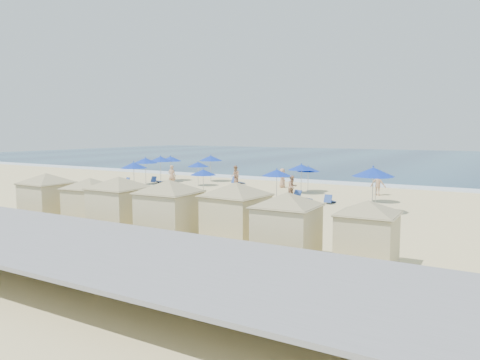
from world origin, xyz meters
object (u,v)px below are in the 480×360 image
cabana_2 (119,198)px  beachgoer_4 (282,178)px  umbrella_10 (376,174)px  umbrella_4 (211,158)px  umbrella_11 (373,172)px  umbrella_1 (145,160)px  beachgoer_1 (235,175)px  cabana_1 (90,196)px  umbrella_7 (301,167)px  beachgoer_3 (378,183)px  beachgoer_5 (292,187)px  umbrella_0 (160,159)px  umbrella_2 (171,159)px  cabana_6 (367,225)px  beachgoer_2 (236,186)px  umbrella_3 (134,165)px  umbrella_6 (203,172)px  umbrella_9 (308,169)px  beachgoer_0 (172,176)px  cabana_4 (236,207)px  cabana_0 (47,192)px  trash_bin (212,208)px  cabana_5 (287,218)px  umbrella_8 (277,173)px  umbrella_5 (198,164)px  cabana_3 (169,203)px

cabana_2 → beachgoer_4: (-1.40, 19.81, -0.87)m
cabana_2 → umbrella_10: cabana_2 is taller
umbrella_4 → umbrella_11: 19.87m
umbrella_1 → beachgoer_1: (7.14, 3.49, -1.25)m
cabana_1 → umbrella_7: (3.76, 16.75, 0.46)m
beachgoer_3 → beachgoer_5: bearing=47.1°
umbrella_0 → umbrella_2: (-0.06, 1.52, -0.06)m
cabana_1 → cabana_6: 13.41m
cabana_1 → beachgoer_2: (0.76, 12.25, -0.70)m
umbrella_2 → beachgoer_3: (19.56, -0.14, -1.20)m
umbrella_3 → beachgoer_2: 8.76m
umbrella_11 → beachgoer_1: (-13.96, 7.72, -1.52)m
umbrella_6 → umbrella_9: (5.01, 6.91, -0.04)m
cabana_6 → beachgoer_1: 25.00m
umbrella_3 → beachgoer_0: (0.31, 4.22, -1.15)m
umbrella_7 → cabana_4: bearing=-75.2°
beachgoer_0 → beachgoer_1: beachgoer_0 is taller
beachgoer_5 → beachgoer_1: bearing=84.5°
beachgoer_5 → cabana_0: bearing=-179.8°
trash_bin → cabana_2: size_ratio=0.16×
cabana_0 → umbrella_3: 12.55m
cabana_5 → umbrella_8: (-6.62, 12.44, 0.37)m
umbrella_5 → umbrella_10: bearing=-6.2°
trash_bin → umbrella_3: 12.03m
umbrella_3 → umbrella_10: umbrella_3 is taller
umbrella_9 → beachgoer_0: size_ratio=1.13×
beachgoer_2 → umbrella_2: bearing=-143.9°
umbrella_2 → beachgoer_5: 15.58m
cabana_3 → beachgoer_0: (-12.77, 15.78, -0.78)m
trash_bin → umbrella_2: (-13.54, 12.89, 1.70)m
umbrella_9 → beachgoer_2: (-3.01, -5.79, -0.93)m
umbrella_5 → beachgoer_5: bearing=-14.9°
trash_bin → beachgoer_4: bearing=106.6°
cabana_6 → umbrella_8: (-9.32, 11.71, 0.49)m
beachgoer_1 → beachgoer_2: beachgoer_1 is taller
umbrella_5 → beachgoer_5: umbrella_5 is taller
cabana_4 → beachgoer_4: cabana_4 is taller
umbrella_1 → umbrella_8: umbrella_1 is taller
umbrella_1 → beachgoer_1: umbrella_1 is taller
cabana_2 → umbrella_4: 22.67m
cabana_5 → umbrella_4: size_ratio=1.76×
trash_bin → cabana_4: bearing=-40.3°
cabana_0 → umbrella_4: cabana_0 is taller
cabana_4 → umbrella_0: cabana_4 is taller
cabana_0 → umbrella_11: size_ratio=1.65×
umbrella_3 → umbrella_9: size_ratio=1.16×
cabana_3 → cabana_6: bearing=4.8°
umbrella_4 → beachgoer_3: size_ratio=1.43×
trash_bin → umbrella_9: bearing=93.9°
umbrella_2 → umbrella_7: 14.54m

